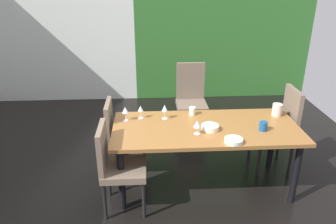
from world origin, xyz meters
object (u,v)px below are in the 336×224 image
at_px(wine_glass_front, 197,124).
at_px(pitcher_rear, 277,110).
at_px(chair_left_far, 121,134).
at_px(wine_glass_right, 125,110).
at_px(chair_right_far, 280,127).
at_px(wine_glass_east, 165,109).
at_px(cup_south, 192,111).
at_px(cup_left, 263,126).
at_px(wine_glass_near_shelf, 141,109).
at_px(dining_table, 206,133).
at_px(serving_bowl_north, 234,140).
at_px(serving_bowl_west, 210,127).
at_px(chair_left_near, 116,163).
at_px(chair_head_far, 191,96).

distance_m(wine_glass_front, pitcher_rear, 1.06).
xyz_separation_m(chair_left_far, wine_glass_right, (0.08, -0.11, 0.35)).
height_order(chair_left_far, chair_right_far, chair_right_far).
height_order(wine_glass_east, wine_glass_front, wine_glass_east).
bearing_deg(pitcher_rear, wine_glass_east, -179.53).
relative_size(cup_south, cup_left, 0.96).
bearing_deg(wine_glass_right, wine_glass_near_shelf, 17.51).
relative_size(wine_glass_east, wine_glass_right, 1.04).
xyz_separation_m(dining_table, serving_bowl_north, (0.21, -0.36, 0.10)).
bearing_deg(wine_glass_near_shelf, cup_south, 6.14).
height_order(wine_glass_east, pitcher_rear, wine_glass_east).
relative_size(wine_glass_east, pitcher_rear, 1.19).
height_order(dining_table, chair_right_far, chair_right_far).
xyz_separation_m(wine_glass_front, pitcher_rear, (0.98, 0.40, -0.04)).
height_order(chair_right_far, serving_bowl_west, chair_right_far).
xyz_separation_m(chair_left_near, wine_glass_east, (0.51, 0.54, 0.35)).
distance_m(chair_left_near, pitcher_rear, 1.91).
distance_m(chair_head_far, chair_left_near, 1.97).
height_order(wine_glass_right, serving_bowl_north, wine_glass_right).
xyz_separation_m(wine_glass_near_shelf, serving_bowl_west, (0.73, -0.34, -0.08)).
xyz_separation_m(wine_glass_front, cup_left, (0.70, 0.04, -0.06)).
height_order(chair_head_far, wine_glass_east, chair_head_far).
height_order(chair_head_far, serving_bowl_west, chair_head_far).
bearing_deg(wine_glass_front, chair_left_far, 149.92).
relative_size(chair_right_far, chair_left_near, 1.12).
relative_size(dining_table, cup_left, 20.81).
bearing_deg(chair_left_far, dining_table, 71.61).
bearing_deg(chair_head_far, serving_bowl_west, 90.34).
bearing_deg(wine_glass_east, chair_right_far, 3.47).
relative_size(chair_head_far, cup_left, 10.92).
distance_m(wine_glass_right, cup_left, 1.49).
distance_m(wine_glass_front, serving_bowl_north, 0.40).
bearing_deg(serving_bowl_north, chair_right_far, 42.17).
xyz_separation_m(chair_head_far, chair_left_far, (-0.97, -1.09, -0.04)).
relative_size(chair_left_far, serving_bowl_north, 5.16).
height_order(cup_south, cup_left, cup_left).
bearing_deg(chair_left_far, cup_left, 73.99).
xyz_separation_m(serving_bowl_north, pitcher_rear, (0.65, 0.60, 0.05)).
bearing_deg(dining_table, wine_glass_right, 166.56).
bearing_deg(wine_glass_near_shelf, dining_table, -20.35).
height_order(chair_head_far, pitcher_rear, chair_head_far).
xyz_separation_m(chair_head_far, cup_south, (-0.13, -1.08, 0.23)).
bearing_deg(serving_bowl_north, wine_glass_right, 152.06).
xyz_separation_m(chair_left_far, wine_glass_front, (0.82, -0.48, 0.34)).
bearing_deg(wine_glass_east, serving_bowl_north, -42.83).
bearing_deg(wine_glass_front, chair_left_near, -169.56).
height_order(chair_right_far, cup_left, chair_right_far).
relative_size(chair_head_far, cup_south, 11.35).
relative_size(chair_head_far, chair_left_near, 1.12).
relative_size(wine_glass_right, cup_left, 1.70).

